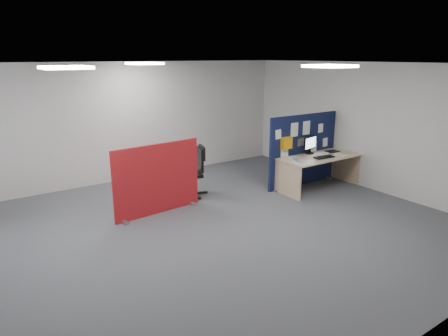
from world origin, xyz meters
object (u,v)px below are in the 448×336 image
office_chair (195,168)px  monitor_main (310,144)px  main_desk (317,163)px  red_divider (158,180)px  navy_divider (302,150)px

office_chair → monitor_main: bearing=-2.9°
main_desk → red_divider: red_divider is taller
main_desk → monitor_main: monitor_main is taller
main_desk → office_chair: (-2.45, 1.08, 0.02)m
navy_divider → office_chair: navy_divider is taller
office_chair → navy_divider: bearing=-0.7°
main_desk → monitor_main: size_ratio=4.35×
navy_divider → monitor_main: navy_divider is taller
office_chair → red_divider: bearing=-140.3°
navy_divider → monitor_main: bearing=-53.7°
navy_divider → main_desk: (0.12, -0.35, -0.24)m
red_divider → navy_divider: bearing=-9.5°
monitor_main → navy_divider: bearing=114.6°
main_desk → red_divider: size_ratio=1.09×
monitor_main → office_chair: size_ratio=0.42×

